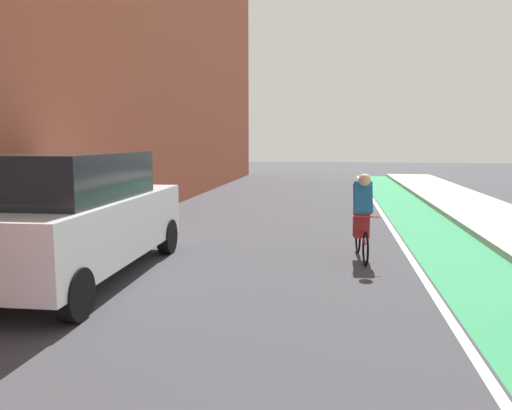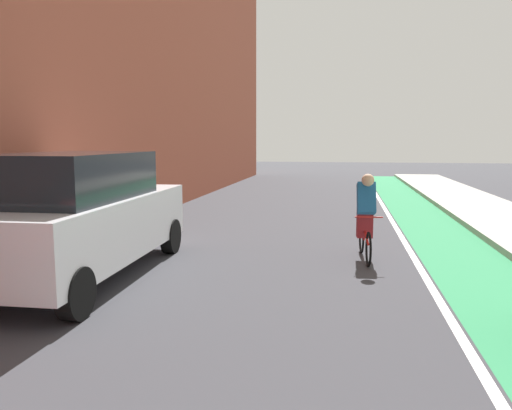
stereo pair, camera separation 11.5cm
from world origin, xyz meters
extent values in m
plane|color=#38383D|center=(0.00, 13.68, 0.00)|extent=(77.79, 77.79, 0.00)
cube|color=#2D8451|center=(3.27, 15.68, 0.00)|extent=(1.60, 35.36, 0.00)
cube|color=white|center=(2.37, 15.68, 0.00)|extent=(0.12, 35.36, 0.00)
cube|color=silver|center=(-3.02, 9.55, 0.80)|extent=(2.00, 4.82, 0.95)
cube|color=black|center=(-3.02, 9.31, 1.60)|extent=(1.72, 2.91, 0.75)
cylinder|color=black|center=(-3.93, 11.36, 0.33)|extent=(0.24, 0.67, 0.66)
cylinder|color=black|center=(-2.22, 11.41, 0.33)|extent=(0.24, 0.67, 0.66)
cylinder|color=black|center=(-2.12, 7.74, 0.33)|extent=(0.24, 0.67, 0.66)
torus|color=black|center=(1.50, 10.99, 0.30)|extent=(0.09, 0.61, 0.61)
torus|color=black|center=(1.42, 12.04, 0.30)|extent=(0.09, 0.61, 0.61)
cylinder|color=red|center=(1.46, 11.51, 0.52)|extent=(0.11, 0.96, 0.33)
cylinder|color=red|center=(1.44, 11.70, 0.60)|extent=(0.05, 0.12, 0.55)
cylinder|color=red|center=(1.49, 11.07, 0.85)|extent=(0.48, 0.06, 0.02)
cube|color=maroon|center=(1.45, 11.62, 0.67)|extent=(0.30, 0.26, 0.56)
cube|color=#1E598C|center=(1.46, 11.49, 1.13)|extent=(0.35, 0.42, 0.60)
sphere|color=tan|center=(1.47, 11.34, 1.47)|extent=(0.22, 0.22, 0.22)
camera|label=1|loc=(0.93, 2.34, 2.17)|focal=35.04mm
camera|label=2|loc=(1.04, 2.36, 2.17)|focal=35.04mm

